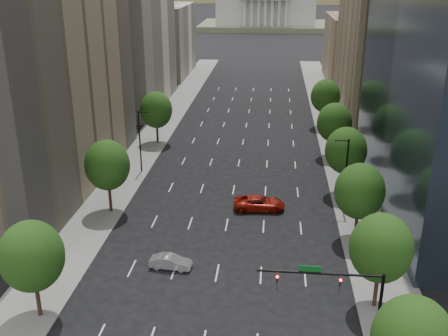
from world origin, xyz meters
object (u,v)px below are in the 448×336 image
(traffic_signal, at_px, (346,294))
(car_silver, at_px, (171,262))
(capitol, at_px, (266,10))
(car_red_far, at_px, (259,203))

(traffic_signal, relative_size, car_silver, 2.24)
(capitol, bearing_deg, car_red_far, -88.97)
(traffic_signal, height_order, car_red_far, traffic_signal)
(car_red_far, bearing_deg, car_silver, 145.29)
(traffic_signal, distance_m, capitol, 219.99)
(capitol, relative_size, car_silver, 14.77)
(traffic_signal, xyz_separation_m, car_silver, (-15.10, 10.43, -4.50))
(traffic_signal, relative_size, car_red_far, 1.49)
(car_silver, relative_size, car_red_far, 0.67)
(traffic_signal, distance_m, car_silver, 18.90)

